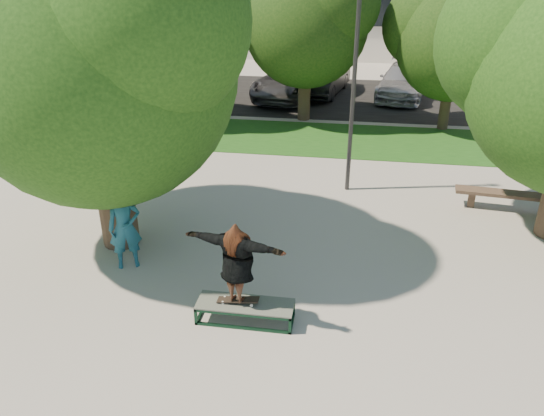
% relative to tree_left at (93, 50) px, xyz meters
% --- Properties ---
extents(ground, '(120.00, 120.00, 0.00)m').
position_rel_tree_left_xyz_m(ground, '(4.29, -1.09, -4.42)').
color(ground, gray).
rests_on(ground, ground).
extents(grass_strip, '(30.00, 4.00, 0.02)m').
position_rel_tree_left_xyz_m(grass_strip, '(5.29, 8.41, -4.41)').
color(grass_strip, '#1A4714').
rests_on(grass_strip, ground).
extents(asphalt_strip, '(40.00, 8.00, 0.01)m').
position_rel_tree_left_xyz_m(asphalt_strip, '(4.29, 14.91, -4.42)').
color(asphalt_strip, black).
rests_on(asphalt_strip, ground).
extents(tree_left, '(6.96, 5.95, 7.12)m').
position_rel_tree_left_xyz_m(tree_left, '(0.00, 0.00, 0.00)').
color(tree_left, '#38281E').
rests_on(tree_left, ground).
extents(bg_tree_left, '(5.28, 4.51, 5.77)m').
position_rel_tree_left_xyz_m(bg_tree_left, '(-2.28, 9.98, -0.69)').
color(bg_tree_left, '#38281E').
rests_on(bg_tree_left, ground).
extents(bg_tree_mid, '(5.76, 4.92, 6.24)m').
position_rel_tree_left_xyz_m(bg_tree_mid, '(3.22, 10.98, -0.41)').
color(bg_tree_mid, '#38281E').
rests_on(bg_tree_mid, ground).
extents(bg_tree_right, '(5.04, 4.31, 5.43)m').
position_rel_tree_left_xyz_m(bg_tree_right, '(8.73, 10.47, -0.93)').
color(bg_tree_right, '#38281E').
rests_on(bg_tree_right, ground).
extents(lamppost, '(0.25, 0.15, 6.11)m').
position_rel_tree_left_xyz_m(lamppost, '(5.29, 3.91, -1.27)').
color(lamppost, '#2D2D30').
rests_on(lamppost, ground).
extents(grind_box, '(1.80, 0.60, 0.38)m').
position_rel_tree_left_xyz_m(grind_box, '(3.60, -2.54, -4.23)').
color(grind_box, black).
rests_on(grind_box, ground).
extents(skater_rig, '(2.01, 0.99, 1.66)m').
position_rel_tree_left_xyz_m(skater_rig, '(3.47, -2.54, -3.18)').
color(skater_rig, white).
rests_on(skater_rig, grind_box).
extents(bystander, '(0.82, 0.71, 1.90)m').
position_rel_tree_left_xyz_m(bystander, '(0.69, -1.05, -3.47)').
color(bystander, '#1B5568').
rests_on(bystander, ground).
extents(bench, '(3.38, 0.80, 0.51)m').
position_rel_tree_left_xyz_m(bench, '(9.87, 3.13, -3.99)').
color(bench, '#4D3B2E').
rests_on(bench, ground).
extents(car_silver_a, '(2.07, 4.83, 1.63)m').
position_rel_tree_left_xyz_m(car_silver_a, '(-2.13, 13.04, -3.61)').
color(car_silver_a, silver).
rests_on(car_silver_a, asphalt_strip).
extents(car_dark, '(2.45, 4.92, 1.55)m').
position_rel_tree_left_xyz_m(car_dark, '(3.79, 15.41, -3.65)').
color(car_dark, black).
rests_on(car_dark, asphalt_strip).
extents(car_grey, '(3.53, 6.02, 1.57)m').
position_rel_tree_left_xyz_m(car_grey, '(2.29, 14.47, -3.64)').
color(car_grey, '#4F4E53').
rests_on(car_grey, asphalt_strip).
extents(car_silver_b, '(2.95, 5.43, 1.49)m').
position_rel_tree_left_xyz_m(car_silver_b, '(7.54, 15.41, -3.68)').
color(car_silver_b, '#AFAFB4').
rests_on(car_silver_b, asphalt_strip).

